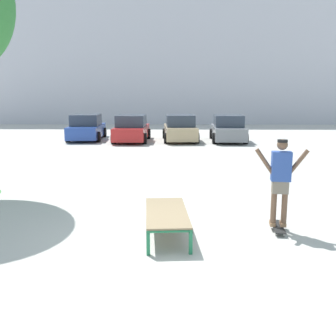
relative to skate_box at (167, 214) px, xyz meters
name	(u,v)px	position (x,y,z in m)	size (l,w,h in m)	color
ground_plane	(162,241)	(-0.07, -0.32, -0.41)	(120.00, 120.00, 0.00)	#B7B5AD
building_facade	(176,64)	(0.22, 30.20, 5.10)	(38.71, 4.00, 11.03)	silver
skate_box	(167,214)	(0.00, 0.00, 0.00)	(0.90, 1.95, 0.46)	#237A4C
skateboard	(278,227)	(2.16, 0.26, -0.34)	(0.29, 0.82, 0.09)	black
skater	(281,177)	(2.16, 0.26, 0.66)	(1.00, 0.32, 1.69)	brown
car_blue	(87,128)	(-5.09, 15.77, 0.28)	(2.08, 4.28, 1.50)	#28479E
car_red	(132,129)	(-2.33, 15.03, 0.28)	(1.96, 4.22, 1.50)	red
car_tan	(180,129)	(0.43, 15.30, 0.28)	(2.11, 4.30, 1.50)	tan
car_grey	(228,129)	(3.19, 15.16, 0.28)	(2.03, 4.25, 1.50)	slate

